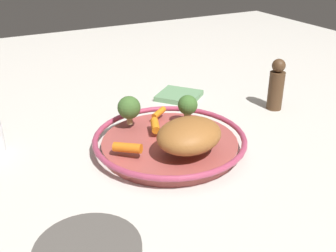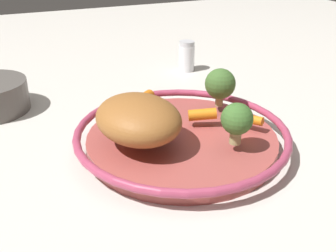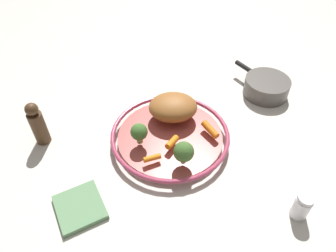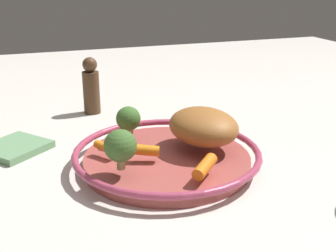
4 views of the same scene
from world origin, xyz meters
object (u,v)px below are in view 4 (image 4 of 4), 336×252
serving_bowl (167,157)px  pepper_mill (91,87)px  baby_carrot_near_rim (105,147)px  broccoli_floret_small (120,146)px  baby_carrot_left (146,150)px  dish_towel (15,148)px  roast_chicken_piece (203,126)px  baby_carrot_back (205,167)px  broccoli_floret_edge (128,119)px

serving_bowl → pepper_mill: bearing=101.1°
serving_bowl → baby_carrot_near_rim: bearing=165.8°
broccoli_floret_small → pepper_mill: (0.03, 0.41, -0.01)m
baby_carrot_left → dish_towel: 0.29m
serving_bowl → broccoli_floret_small: broccoli_floret_small is taller
serving_bowl → pepper_mill: pepper_mill is taller
roast_chicken_piece → baby_carrot_back: (-0.05, -0.12, -0.02)m
broccoli_floret_small → baby_carrot_near_rim: bearing=96.2°
roast_chicken_piece → pepper_mill: size_ratio=1.02×
serving_bowl → baby_carrot_left: 0.05m
baby_carrot_left → broccoli_floret_edge: 0.09m
baby_carrot_back → pepper_mill: bearing=101.5°
serving_bowl → broccoli_floret_edge: size_ratio=5.44×
baby_carrot_near_rim → broccoli_floret_edge: 0.08m
baby_carrot_left → pepper_mill: (-0.03, 0.37, 0.02)m
baby_carrot_back → pepper_mill: 0.48m
pepper_mill → dish_towel: pepper_mill is taller
pepper_mill → dish_towel: size_ratio=1.23×
baby_carrot_back → roast_chicken_piece: bearing=67.5°
serving_bowl → baby_carrot_left: size_ratio=7.47×
pepper_mill → dish_towel: 0.27m
baby_carrot_left → broccoli_floret_small: bearing=-143.8°
roast_chicken_piece → broccoli_floret_edge: (-0.12, 0.07, 0.01)m
roast_chicken_piece → dish_towel: bearing=153.8°
baby_carrot_back → dish_towel: baby_carrot_back is taller
serving_bowl → baby_carrot_back: baby_carrot_back is taller
baby_carrot_near_rim → broccoli_floret_edge: broccoli_floret_edge is taller
baby_carrot_left → broccoli_floret_edge: (-0.01, 0.09, 0.03)m
baby_carrot_back → dish_towel: 0.40m
broccoli_floret_small → broccoli_floret_edge: 0.14m
baby_carrot_near_rim → pepper_mill: (0.04, 0.33, 0.02)m
baby_carrot_left → baby_carrot_back: baby_carrot_back is taller
baby_carrot_back → broccoli_floret_edge: (-0.08, 0.18, 0.03)m
serving_bowl → broccoli_floret_small: size_ratio=5.05×
broccoli_floret_edge → baby_carrot_near_rim: bearing=-139.1°
serving_bowl → roast_chicken_piece: size_ratio=2.37×
baby_carrot_back → broccoli_floret_edge: broccoli_floret_edge is taller
baby_carrot_left → broccoli_floret_edge: size_ratio=0.73×
pepper_mill → serving_bowl: bearing=-78.9°
serving_bowl → baby_carrot_left: baby_carrot_left is taller
baby_carrot_left → pepper_mill: 0.38m
serving_bowl → baby_carrot_back: (0.03, -0.11, 0.03)m
serving_bowl → baby_carrot_left: (-0.04, -0.01, 0.03)m
baby_carrot_back → pepper_mill: pepper_mill is taller
baby_carrot_near_rim → baby_carrot_back: 0.19m
dish_towel → serving_bowl: bearing=-33.1°
baby_carrot_back → broccoli_floret_small: 0.14m
baby_carrot_back → dish_towel: size_ratio=0.52×
serving_bowl → baby_carrot_back: size_ratio=5.69×
serving_bowl → broccoli_floret_small: (-0.10, -0.05, 0.06)m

